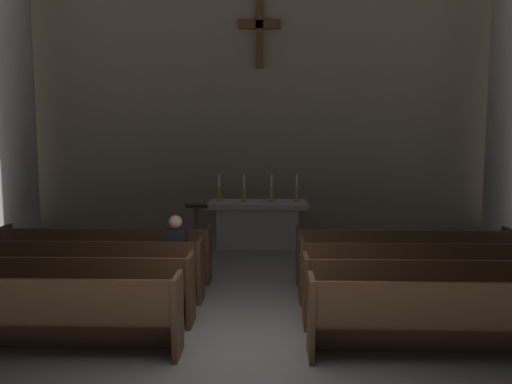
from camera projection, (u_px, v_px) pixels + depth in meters
ground_plane at (244, 356)px, 6.24m from camera, size 80.00×80.00×0.00m
pew_left_row_1 at (26, 314)px, 6.22m from camera, size 3.55×0.50×0.95m
pew_left_row_2 at (60, 289)px, 7.22m from camera, size 3.55×0.50×0.95m
pew_left_row_3 at (86, 269)px, 8.22m from camera, size 3.55×0.50×0.95m
pew_left_row_4 at (106, 254)px, 9.21m from camera, size 3.55×0.50×0.95m
pew_right_row_1 at (467, 319)px, 6.07m from camera, size 3.55×0.50×0.95m
pew_right_row_2 at (440, 292)px, 7.07m from camera, size 3.55×0.50×0.95m
pew_right_row_3 at (419, 272)px, 8.07m from camera, size 3.55×0.50×0.95m
pew_right_row_4 at (403, 256)px, 9.06m from camera, size 3.55×0.50×0.95m
column_left_third at (15, 82)px, 12.19m from camera, size 1.18×1.18×7.43m
column_right_third at (508, 81)px, 11.87m from camera, size 1.18×1.18×7.43m
altar at (258, 223)px, 11.97m from camera, size 2.20×0.90×1.01m
candlestick_outer_left at (219, 193)px, 11.92m from camera, size 0.16×0.16×0.59m
candlestick_inner_left at (244, 193)px, 11.90m from camera, size 0.16×0.16×0.59m
candlestick_inner_right at (271, 193)px, 11.88m from camera, size 0.16×0.16×0.59m
candlestick_outer_right at (297, 193)px, 11.87m from camera, size 0.16×0.16×0.59m
apse_with_cross at (260, 55)px, 13.19m from camera, size 12.19×0.44×8.76m
lectern at (197, 232)px, 10.81m from camera, size 0.44×0.36×1.15m
lone_worshipper at (177, 255)px, 8.19m from camera, size 0.32×0.43×1.32m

